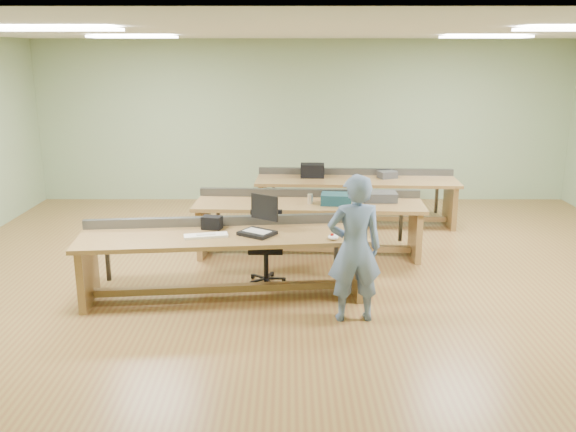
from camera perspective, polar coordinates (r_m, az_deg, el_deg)
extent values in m
plane|color=olive|center=(7.99, 2.15, -5.12)|extent=(10.00, 10.00, 0.00)
plane|color=silver|center=(7.50, 2.38, 16.92)|extent=(10.00, 10.00, 0.00)
cube|color=gray|center=(11.57, 1.52, 8.83)|extent=(10.00, 0.04, 3.00)
cube|color=gray|center=(3.72, 4.52, -4.70)|extent=(10.00, 0.04, 3.00)
cube|color=white|center=(6.39, -21.02, 16.03)|extent=(1.20, 0.50, 0.03)
cube|color=white|center=(9.26, -14.30, 15.95)|extent=(1.20, 0.50, 0.03)
cube|color=white|center=(9.42, 17.98, 15.67)|extent=(1.20, 0.50, 0.03)
cube|color=olive|center=(6.97, -6.10, -1.95)|extent=(3.34, 1.19, 0.05)
cube|color=olive|center=(7.27, -18.23, -5.04)|extent=(0.16, 0.77, 0.70)
cube|color=olive|center=(7.24, 6.24, -4.44)|extent=(0.16, 0.77, 0.70)
cube|color=olive|center=(7.18, -5.96, -6.73)|extent=(2.96, 0.40, 0.08)
cube|color=#4A4C51|center=(7.33, -6.11, -0.45)|extent=(3.26, 0.41, 0.11)
cube|color=olive|center=(8.41, 1.96, 1.08)|extent=(3.19, 0.98, 0.05)
cube|color=olive|center=(8.65, -7.88, -1.23)|extent=(0.11, 0.74, 0.70)
cube|color=olive|center=(8.62, 11.80, -1.48)|extent=(0.11, 0.74, 0.70)
cube|color=olive|center=(8.58, 1.93, -2.98)|extent=(2.85, 0.23, 0.08)
cube|color=#4A4C51|center=(8.76, 2.00, 2.19)|extent=(3.15, 0.22, 0.11)
cube|color=olive|center=(10.03, 6.42, 3.29)|extent=(3.32, 1.04, 0.05)
cube|color=olive|center=(10.13, -2.36, 1.32)|extent=(0.12, 0.78, 0.70)
cube|color=olive|center=(10.32, 14.93, 1.06)|extent=(0.12, 0.78, 0.70)
cube|color=olive|center=(10.17, 6.32, -0.16)|extent=(2.98, 0.25, 0.08)
cube|color=#4A4C51|center=(10.40, 6.32, 4.16)|extent=(3.28, 0.25, 0.11)
imported|color=slate|center=(6.36, 6.24, -3.05)|extent=(0.61, 0.43, 1.58)
cube|color=black|center=(6.93, -2.90, -1.60)|extent=(0.48, 0.46, 0.04)
cube|color=black|center=(6.97, -2.21, 0.81)|extent=(0.32, 0.22, 0.29)
cube|color=white|center=(6.90, -7.68, -1.84)|extent=(0.51, 0.27, 0.03)
ellipsoid|color=white|center=(6.76, 4.26, -1.96)|extent=(0.16, 0.17, 0.06)
cube|color=black|center=(7.19, -7.13, -0.62)|extent=(0.25, 0.19, 0.15)
cylinder|color=black|center=(7.53, -2.06, -4.66)|extent=(0.06, 0.06, 0.43)
cube|color=black|center=(7.45, -2.07, -2.95)|extent=(0.41, 0.41, 0.06)
cube|color=black|center=(7.57, -2.03, -0.79)|extent=(0.39, 0.05, 0.37)
cylinder|color=black|center=(7.59, -2.04, -5.99)|extent=(0.47, 0.47, 0.06)
cube|color=#153844|center=(8.33, 4.56, 1.60)|extent=(0.45, 0.36, 0.14)
cube|color=#38383B|center=(8.57, 8.56, 1.80)|extent=(0.47, 0.31, 0.13)
imported|color=#38383B|center=(8.29, 3.75, 1.38)|extent=(0.15, 0.15, 0.10)
cylinder|color=silver|center=(8.34, 2.09, 1.61)|extent=(0.09, 0.09, 0.13)
cube|color=black|center=(10.13, 2.29, 4.28)|extent=(0.40, 0.29, 0.22)
cube|color=#38383B|center=(10.19, 9.28, 3.84)|extent=(0.34, 0.29, 0.11)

